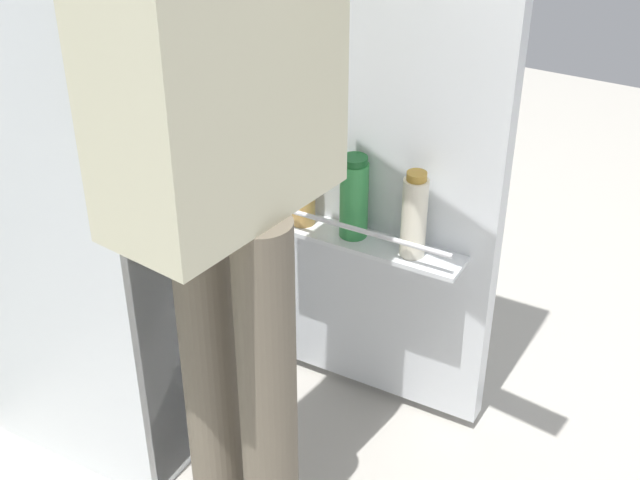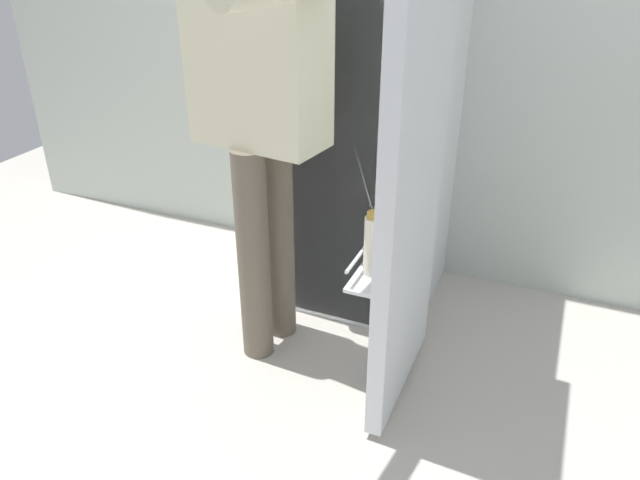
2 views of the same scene
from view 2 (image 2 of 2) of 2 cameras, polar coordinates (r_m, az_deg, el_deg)
The scene contains 3 objects.
ground_plane at distance 2.44m, azimuth 0.11°, elevation -10.92°, with size 5.81×5.81×0.00m, color #B7B2A8.
refrigerator at distance 2.44m, azimuth 5.37°, elevation 11.99°, with size 0.65×1.18×1.73m.
person at distance 2.08m, azimuth -5.51°, elevation 13.65°, with size 0.56×0.81×1.69m.
Camera 2 is at (0.74, -1.74, 1.53)m, focal length 34.17 mm.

